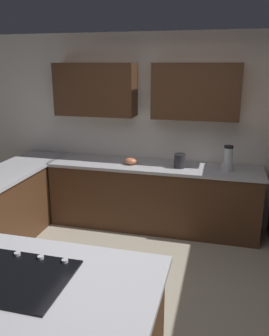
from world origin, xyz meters
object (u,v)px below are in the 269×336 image
cooktop (10,276)px  mixing_bowl (131,161)px  kettle (179,161)px  blender (228,160)px

cooktop → mixing_bowl: mixing_bowl is taller
mixing_bowl → kettle: 0.65m
mixing_bowl → blender: bearing=180.0°
cooktop → mixing_bowl: size_ratio=4.44×
mixing_bowl → kettle: (-0.65, 0.00, 0.04)m
blender → kettle: (0.60, 0.00, -0.05)m
cooktop → mixing_bowl: bearing=-91.4°
blender → kettle: 0.60m
cooktop → blender: (-1.32, -2.69, 0.13)m
cooktop → mixing_bowl: 2.69m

